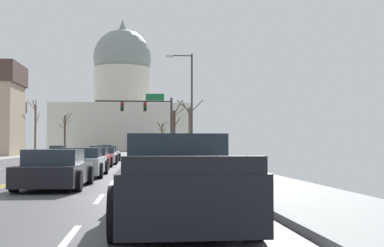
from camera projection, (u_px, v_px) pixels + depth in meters
The scene contains 22 objects.
ground at pixel (80, 163), 35.96m from camera, with size 20.00×180.00×0.20m.
signal_gantry at pixel (150, 112), 50.41m from camera, with size 7.91×0.41×6.48m.
street_lamp_right at pixel (189, 98), 35.83m from camera, with size 1.97×0.24×7.91m.
capitol_building at pixel (122, 105), 112.39m from camera, with size 30.04×19.69×30.30m.
sedan_near_00 at pixel (149, 153), 45.99m from camera, with size 2.01×4.52×1.25m.
sedan_near_01 at pixel (107, 154), 39.71m from camera, with size 2.08×4.25×1.24m.
sedan_near_02 at pixel (103, 156), 33.96m from camera, with size 2.13×4.32×1.16m.
sedan_near_03 at pixel (92, 159), 27.66m from camera, with size 2.11×4.63×1.21m.
sedan_near_04 at pixel (81, 163), 20.95m from camera, with size 2.09×4.70×1.23m.
sedan_near_05 at pixel (55, 170), 15.38m from camera, with size 2.08×4.39×1.23m.
pickup_truck_near_06 at pixel (177, 181), 8.78m from camera, with size 2.22×5.67×1.57m.
sedan_oncoming_00 at pixel (57, 151), 58.05m from camera, with size 2.09×4.51×1.23m.
sedan_oncoming_01 at pixel (96, 150), 66.60m from camera, with size 2.00×4.45×1.16m.
sedan_oncoming_02 at pixel (103, 149), 79.89m from camera, with size 2.00×4.49×1.21m.
sedan_oncoming_03 at pixel (106, 149), 90.20m from camera, with size 2.14×4.44×1.26m.
bare_tree_00 at pixel (174, 130), 59.34m from camera, with size 1.68×2.32×6.62m.
bare_tree_01 at pixel (35, 126), 59.97m from camera, with size 1.43×2.04×6.67m.
bare_tree_02 at pixel (190, 130), 43.65m from camera, with size 2.27×2.03×5.26m.
bare_tree_03 at pixel (65, 132), 79.03m from camera, with size 1.90×1.64×6.40m.
bare_tree_04 at pixel (162, 135), 85.03m from camera, with size 1.97×1.70×5.30m.
pedestrian_00 at pixel (190, 149), 34.38m from camera, with size 0.35×0.34×1.60m.
bicycle_parked at pixel (197, 158), 31.53m from camera, with size 0.12×1.77×0.85m.
Camera 1 is at (4.57, -36.71, 1.38)m, focal length 45.76 mm.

